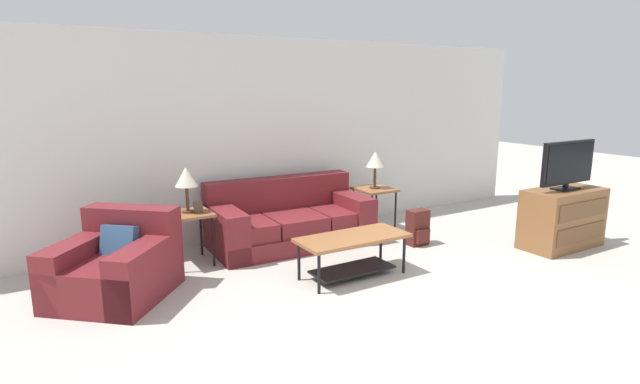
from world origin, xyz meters
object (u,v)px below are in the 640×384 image
object	(u,v)px
couch	(289,222)
backpack	(418,228)
side_table_left	(188,218)
table_lamp_right	(375,160)
armchair	(116,267)
table_lamp_left	(186,178)
television	(568,164)
tv_console	(562,218)
coffee_table	(353,247)
side_table_right	(374,193)

from	to	relation	value
couch	backpack	bearing A→B (deg)	-32.16
couch	backpack	size ratio (longest dim) A/B	4.47
side_table_left	table_lamp_right	distance (m)	2.63
armchair	table_lamp_left	distance (m)	1.22
television	table_lamp_left	bearing A→B (deg)	156.73
table_lamp_right	backpack	xyz separation A→B (m)	(0.09, -0.80, -0.77)
tv_console	backpack	distance (m)	1.78
side_table_left	tv_console	size ratio (longest dim) A/B	0.56
table_lamp_left	backpack	bearing A→B (deg)	-16.72
coffee_table	side_table_left	bearing A→B (deg)	136.68
table_lamp_right	television	bearing A→B (deg)	-48.80
side_table_left	table_lamp_right	xyz separation A→B (m)	(2.59, 0.00, 0.45)
tv_console	table_lamp_right	bearing A→B (deg)	131.19
armchair	side_table_right	bearing A→B (deg)	8.41
coffee_table	backpack	size ratio (longest dim) A/B	2.62
backpack	couch	bearing A→B (deg)	147.84
couch	backpack	distance (m)	1.63
coffee_table	table_lamp_right	world-z (taller)	table_lamp_right
side_table_right	tv_console	distance (m)	2.38
side_table_left	television	xyz separation A→B (m)	(4.16, -1.79, 0.52)
side_table_left	tv_console	world-z (taller)	tv_console
table_lamp_right	tv_console	xyz separation A→B (m)	(1.57, -1.79, -0.62)
side_table_left	table_lamp_right	bearing A→B (deg)	0.00
table_lamp_left	tv_console	world-z (taller)	table_lamp_left
coffee_table	television	distance (m)	2.94
tv_console	backpack	xyz separation A→B (m)	(-1.48, 0.98, -0.15)
coffee_table	table_lamp_right	size ratio (longest dim) A/B	2.31
side_table_right	tv_console	world-z (taller)	tv_console
couch	side_table_right	world-z (taller)	couch
table_lamp_left	side_table_left	bearing A→B (deg)	-75.96
tv_console	television	world-z (taller)	television
armchair	backpack	distance (m)	3.55
tv_console	backpack	world-z (taller)	tv_console
couch	television	bearing A→B (deg)	-32.92
table_lamp_left	table_lamp_right	world-z (taller)	same
television	backpack	bearing A→B (deg)	146.38
tv_console	backpack	size ratio (longest dim) A/B	2.37
backpack	table_lamp_left	bearing A→B (deg)	163.28
table_lamp_right	backpack	size ratio (longest dim) A/B	1.13
coffee_table	backpack	distance (m)	1.41
backpack	table_lamp_right	bearing A→B (deg)	96.08
coffee_table	table_lamp_right	bearing A→B (deg)	45.69
couch	side_table_left	world-z (taller)	couch
armchair	tv_console	world-z (taller)	armchair
couch	coffee_table	world-z (taller)	couch
armchair	coffee_table	world-z (taller)	armchair
table_lamp_left	television	bearing A→B (deg)	-23.27
couch	table_lamp_right	xyz separation A→B (m)	(1.29, -0.06, 0.70)
television	backpack	world-z (taller)	television
couch	table_lamp_left	distance (m)	1.47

